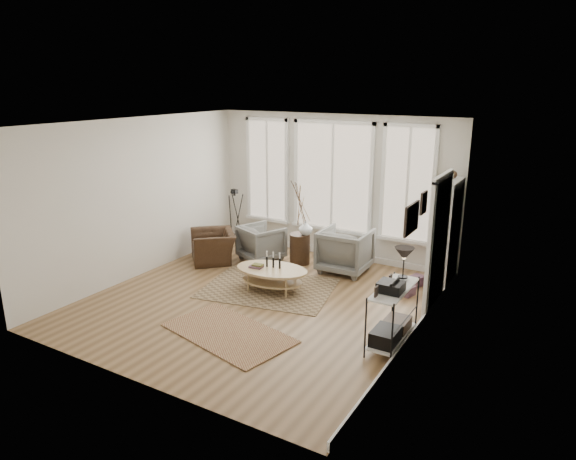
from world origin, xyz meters
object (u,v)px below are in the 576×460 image
Objects in this scene: side_table at (300,224)px; armchair_left at (261,243)px; low_shelf at (393,310)px; armchair_right at (345,250)px; accent_chair at (213,246)px; coffee_table at (271,273)px; bookcase at (446,234)px.

armchair_left is at bearing -166.29° from side_table.
armchair_left is (-3.47, 2.04, -0.15)m from low_shelf.
low_shelf is at bearing 125.69° from armchair_right.
armchair_left is 0.97m from accent_chair.
low_shelf is 0.95× the size of coffee_table.
low_shelf is 2.56m from coffee_table.
low_shelf is 4.53m from accent_chair.
side_table is at bearing 140.33° from low_shelf.
low_shelf is 4.03m from armchair_left.
low_shelf reaches higher than accent_chair.
bookcase reaches higher than low_shelf.
low_shelf reaches higher than coffee_table.
low_shelf is at bearing 171.53° from armchair_left.
low_shelf is 3.51m from side_table.
side_table reaches higher than accent_chair.
bookcase is at bearing 6.02° from side_table.
side_table is at bearing 70.84° from accent_chair.
accent_chair is at bearing 56.81° from armchair_left.
low_shelf is 1.66× the size of armchair_left.
bookcase is 1.88m from armchair_right.
low_shelf is at bearing 26.40° from accent_chair.
armchair_left is 0.46× the size of side_table.
low_shelf is 0.77× the size of side_table.
armchair_left is at bearing 129.15° from coffee_table.
accent_chair is at bearing 15.70° from armchair_right.
side_table is (-2.75, -0.29, -0.14)m from bookcase.
accent_chair is at bearing 158.69° from coffee_table.
armchair_right is 0.98× the size of accent_chair.
coffee_table is at bearing -80.28° from side_table.
low_shelf is (-0.06, -2.52, -0.44)m from bookcase.
armchair_right is (-1.73, 2.27, -0.09)m from low_shelf.
low_shelf is 1.39× the size of accent_chair.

